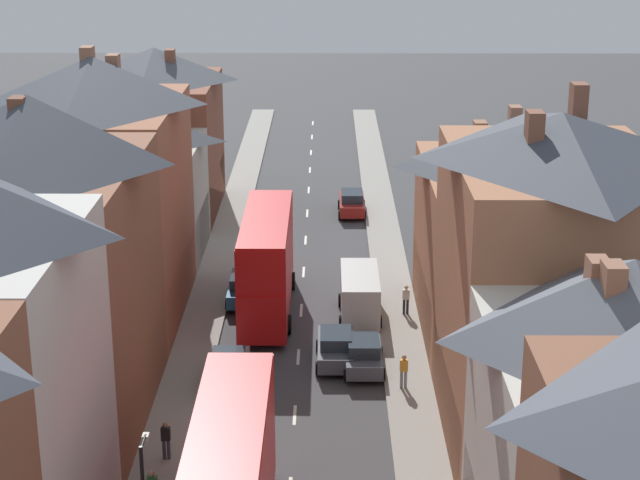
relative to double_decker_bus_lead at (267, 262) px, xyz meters
The scene contains 15 objects.
pavement_left 4.80m from the double_decker_bus_lead, 146.80° to the left, with size 2.20×104.00×0.14m, color gray.
pavement_right 7.74m from the double_decker_bus_lead, 17.31° to the left, with size 2.20×104.00×0.14m, color gray.
centre_line_dashes 3.35m from the double_decker_bus_lead, ahead, with size 0.14×97.80×0.01m.
terrace_row_left 15.73m from the double_decker_bus_lead, 123.13° to the right, with size 8.00×72.59×14.44m.
terrace_row_right 25.73m from the double_decker_bus_lead, 61.95° to the right, with size 8.00×50.98×14.24m.
double_decker_bus_lead is the anchor object (origin of this frame).
car_near_blue 2.76m from the double_decker_bus_lead, 132.65° to the left, with size 1.90×4.28×1.64m.
car_near_silver 18.73m from the double_decker_bus_lead, 74.71° to the left, with size 1.90×4.36×1.66m.
car_parked_left_a 9.27m from the double_decker_bus_lead, 98.20° to the right, with size 1.90×4.25×1.59m.
car_parked_right_a 7.73m from the double_decker_bus_lead, 61.13° to the right, with size 1.90×4.12×1.66m.
car_mid_black 9.00m from the double_decker_bus_lead, 55.98° to the right, with size 1.90×3.95×1.60m.
delivery_van 5.18m from the double_decker_bus_lead, ahead, with size 2.20×5.20×2.41m.
pedestrian_mid_right 16.24m from the double_decker_bus_lead, 101.14° to the right, with size 0.36×0.22×1.61m.
pedestrian_far_left 11.68m from the double_decker_bus_lead, 54.92° to the right, with size 0.36×0.22×1.61m.
pedestrian_far_right 7.59m from the double_decker_bus_lead, ahead, with size 0.36×0.22×1.61m.
Camera 1 is at (1.36, -17.21, 21.52)m, focal length 60.00 mm.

